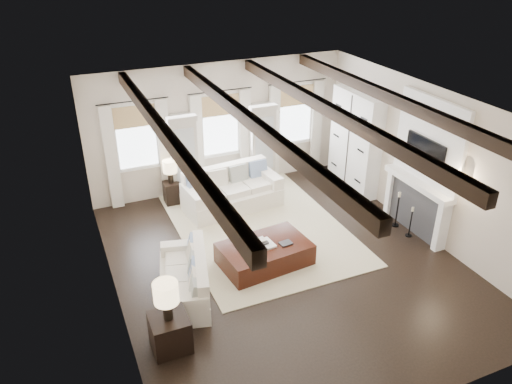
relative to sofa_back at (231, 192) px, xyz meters
name	(u,v)px	position (x,y,z in m)	size (l,w,h in m)	color
ground	(285,263)	(0.17, -2.60, -0.39)	(7.50, 7.50, 0.00)	black
room_shell	(302,153)	(0.91, -1.70, 1.50)	(6.54, 7.54, 3.22)	beige
area_rug	(257,224)	(0.23, -1.02, -0.38)	(3.46, 5.02, 0.02)	beige
sofa_back	(231,192)	(0.00, 0.00, 0.00)	(2.35, 1.25, 0.97)	white
sofa_left	(187,279)	(-1.90, -2.75, -0.06)	(1.27, 2.00, 0.79)	white
ottoman	(265,254)	(-0.23, -2.45, -0.16)	(1.72, 1.08, 0.45)	black
tray	(261,245)	(-0.32, -2.48, 0.08)	(0.50, 0.38, 0.04)	white
book_lower	(261,243)	(-0.31, -2.45, 0.12)	(0.26, 0.20, 0.04)	#262628
book_upper	(260,240)	(-0.32, -2.41, 0.16)	(0.22, 0.17, 0.03)	beige
book_loose	(286,243)	(0.16, -2.60, 0.08)	(0.24, 0.18, 0.03)	#262628
side_table_front	(170,332)	(-2.51, -3.91, -0.09)	(0.59, 0.59, 0.59)	black
lamp_front	(166,295)	(-2.51, -3.91, 0.65)	(0.38, 0.38, 0.66)	black
side_table_back	(172,193)	(-1.25, 0.72, -0.11)	(0.37, 0.37, 0.55)	black
lamp_back	(170,168)	(-1.25, 0.72, 0.55)	(0.33, 0.33, 0.57)	black
candlestick_near	(410,224)	(3.07, -2.76, -0.09)	(0.14, 0.14, 0.70)	black
candlestick_far	(397,212)	(3.07, -2.29, -0.04)	(0.17, 0.17, 0.84)	black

